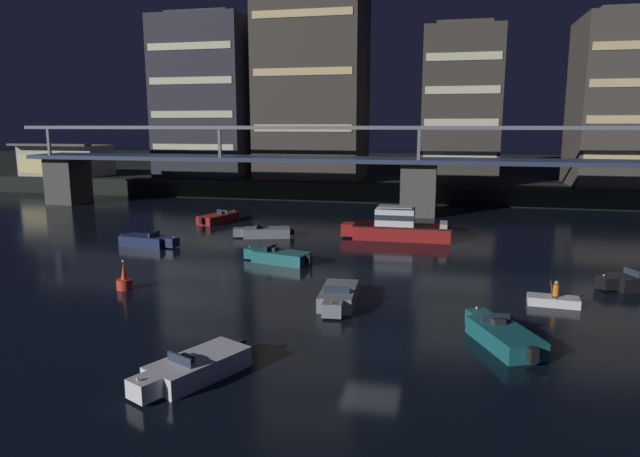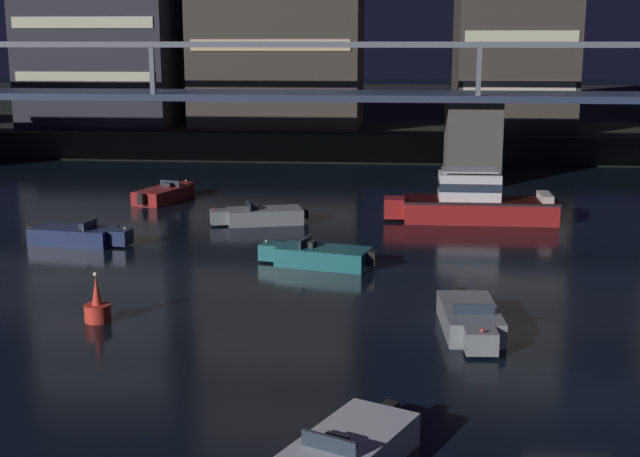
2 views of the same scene
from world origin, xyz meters
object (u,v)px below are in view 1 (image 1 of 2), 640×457
object	(u,v)px
tower_east_tall	(617,102)
speedboat_mid_center	(502,335)
dinghy_with_paddler	(553,300)
tower_central	(461,106)
tower_west_tall	(313,47)
channel_buoy	(124,281)
speedboat_near_right	(338,297)
waterfront_pavilion	(66,160)
speedboat_mid_left	(194,368)
tower_west_low	(211,99)
speedboat_far_center	(264,232)
speedboat_far_left	(148,241)
speedboat_far_right	(218,218)
cabin_cruiser_near_left	(398,227)
speedboat_mid_right	(279,257)
river_bridge	(419,173)

from	to	relation	value
tower_east_tall	speedboat_mid_center	world-z (taller)	tower_east_tall
dinghy_with_paddler	tower_central	bearing A→B (deg)	95.89
tower_west_tall	channel_buoy	world-z (taller)	tower_west_tall
tower_east_tall	speedboat_near_right	bearing A→B (deg)	-118.29
waterfront_pavilion	speedboat_mid_left	world-z (taller)	waterfront_pavilion
speedboat_mid_left	speedboat_mid_center	xyz separation A→B (m)	(11.68, 6.10, 0.00)
waterfront_pavilion	tower_west_low	bearing A→B (deg)	11.79
speedboat_mid_left	speedboat_far_center	bearing A→B (deg)	102.83
tower_east_tall	speedboat_mid_center	distance (m)	53.90
speedboat_near_right	speedboat_far_center	xyz separation A→B (m)	(-9.68, 16.64, 0.00)
speedboat_far_left	speedboat_far_right	distance (m)	11.56
cabin_cruiser_near_left	speedboat_mid_right	world-z (taller)	cabin_cruiser_near_left
speedboat_far_left	speedboat_near_right	bearing A→B (deg)	-32.50
tower_west_tall	speedboat_mid_center	world-z (taller)	tower_west_tall
speedboat_far_left	speedboat_far_center	distance (m)	9.60
cabin_cruiser_near_left	channel_buoy	bearing A→B (deg)	-127.96
waterfront_pavilion	speedboat_mid_right	xyz separation A→B (m)	(43.18, -35.55, -4.02)
tower_west_low	speedboat_mid_center	bearing A→B (deg)	-55.42
waterfront_pavilion	speedboat_near_right	xyz separation A→B (m)	(49.01, -43.80, -4.02)
tower_central	speedboat_mid_center	size ratio (longest dim) A/B	3.88
tower_west_low	cabin_cruiser_near_left	world-z (taller)	tower_west_low
tower_west_low	speedboat_near_right	size ratio (longest dim) A/B	4.26
speedboat_mid_left	speedboat_far_center	xyz separation A→B (m)	(-6.08, 26.68, 0.00)
speedboat_mid_left	dinghy_with_paddler	distance (m)	19.34
tower_west_tall	tower_west_low	bearing A→B (deg)	175.50
speedboat_far_right	speedboat_mid_right	bearing A→B (deg)	-53.60
speedboat_near_right	speedboat_mid_left	xyz separation A→B (m)	(-3.60, -10.05, 0.00)
tower_east_tall	speedboat_near_right	xyz separation A→B (m)	(-24.73, -45.95, -11.77)
river_bridge	speedboat_far_left	size ratio (longest dim) A/B	17.38
speedboat_far_center	channel_buoy	bearing A→B (deg)	-100.40
tower_west_tall	speedboat_mid_right	bearing A→B (deg)	-79.97
speedboat_mid_left	speedboat_far_right	distance (m)	35.20
tower_east_tall	speedboat_far_center	distance (m)	46.71
speedboat_mid_right	tower_central	bearing A→B (deg)	71.70
speedboat_mid_left	tower_central	bearing A→B (deg)	79.60
speedboat_far_center	speedboat_mid_right	bearing A→B (deg)	-65.33
river_bridge	channel_buoy	world-z (taller)	river_bridge
speedboat_far_right	waterfront_pavilion	bearing A→B (deg)	147.04
speedboat_near_right	speedboat_mid_right	size ratio (longest dim) A/B	1.00
river_bridge	tower_east_tall	bearing A→B (deg)	32.35
speedboat_far_center	speedboat_far_right	world-z (taller)	same
waterfront_pavilion	cabin_cruiser_near_left	world-z (taller)	waterfront_pavilion
tower_west_low	tower_central	world-z (taller)	tower_west_low
river_bridge	dinghy_with_paddler	world-z (taller)	river_bridge
cabin_cruiser_near_left	speedboat_mid_center	xyz separation A→B (m)	(6.50, -22.26, -0.64)
speedboat_far_right	speedboat_far_center	bearing A→B (deg)	-41.72
tower_west_low	waterfront_pavilion	world-z (taller)	tower_west_low
speedboat_far_center	speedboat_far_left	bearing A→B (deg)	-145.56
speedboat_mid_right	river_bridge	bearing A→B (deg)	70.56
tower_west_tall	speedboat_far_center	distance (m)	36.05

